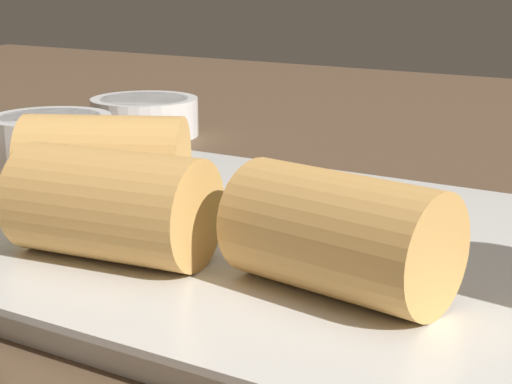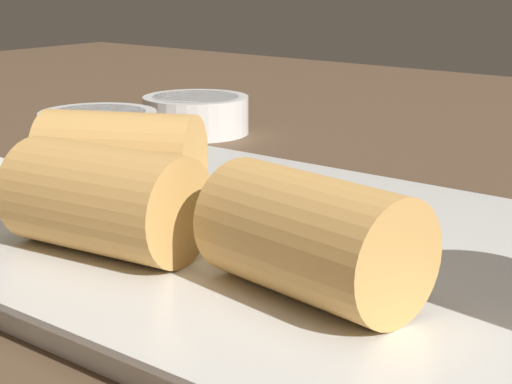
# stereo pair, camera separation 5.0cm
# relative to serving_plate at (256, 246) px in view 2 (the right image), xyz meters

# --- Properties ---
(table_surface) EXTENTS (1.80, 1.40, 0.02)m
(table_surface) POSITION_rel_serving_plate_xyz_m (-0.03, 0.01, -0.02)
(table_surface) COLOR brown
(table_surface) RESTS_ON ground
(serving_plate) EXTENTS (0.31, 0.25, 0.01)m
(serving_plate) POSITION_rel_serving_plate_xyz_m (0.00, 0.00, 0.00)
(serving_plate) COLOR silver
(serving_plate) RESTS_ON table_surface
(roll_front_left) EXTENTS (0.09, 0.06, 0.05)m
(roll_front_left) POSITION_rel_serving_plate_xyz_m (0.06, -0.05, 0.03)
(roll_front_left) COLOR #DBA356
(roll_front_left) RESTS_ON serving_plate
(roll_front_right) EXTENTS (0.09, 0.06, 0.05)m
(roll_front_right) POSITION_rel_serving_plate_xyz_m (-0.04, -0.06, 0.03)
(roll_front_right) COLOR #DBA356
(roll_front_right) RESTS_ON serving_plate
(roll_back_left) EXTENTS (0.09, 0.08, 0.05)m
(roll_back_left) POSITION_rel_serving_plate_xyz_m (-0.09, -0.00, 0.03)
(roll_back_left) COLOR #DBA356
(roll_back_left) RESTS_ON serving_plate
(dipping_bowl_near) EXTENTS (0.09, 0.09, 0.03)m
(dipping_bowl_near) POSITION_rel_serving_plate_xyz_m (-0.24, 0.11, 0.01)
(dipping_bowl_near) COLOR white
(dipping_bowl_near) RESTS_ON table_surface
(dipping_bowl_far) EXTENTS (0.09, 0.09, 0.03)m
(dipping_bowl_far) POSITION_rel_serving_plate_xyz_m (-0.23, 0.21, 0.01)
(dipping_bowl_far) COLOR white
(dipping_bowl_far) RESTS_ON table_surface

